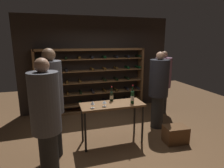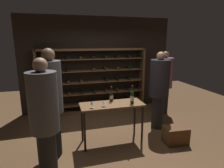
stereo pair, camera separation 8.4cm
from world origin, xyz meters
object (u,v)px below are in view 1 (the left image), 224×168
object	(u,v)px
tasting_table	(112,108)
wine_glass_stemmed_center	(104,102)
wine_bottle_gold_foil	(132,97)
wine_glass_stemmed_left	(93,103)
wine_bottle_amber_reserve	(112,96)
person_guest_plum_blouse	(46,117)
wine_crate	(175,134)
person_host_in_suit	(52,99)
person_guest_khaki	(163,80)
wine_rack	(93,81)
person_guest_blue_shirt	(159,87)

from	to	relation	value
tasting_table	wine_glass_stemmed_center	xyz separation A→B (m)	(-0.19, -0.11, 0.19)
wine_bottle_gold_foil	wine_glass_stemmed_left	bearing A→B (deg)	-176.86
wine_bottle_amber_reserve	person_guest_plum_blouse	bearing A→B (deg)	-142.59
person_guest_plum_blouse	wine_crate	world-z (taller)	person_guest_plum_blouse
person_host_in_suit	person_guest_khaki	xyz separation A→B (m)	(3.10, 1.38, -0.11)
wine_crate	wine_glass_stemmed_center	distance (m)	1.70
tasting_table	person_guest_plum_blouse	bearing A→B (deg)	-147.02
wine_crate	wine_glass_stemmed_left	distance (m)	1.91
person_host_in_suit	person_guest_khaki	distance (m)	3.40
wine_glass_stemmed_left	wine_rack	bearing A→B (deg)	78.80
tasting_table	wine_bottle_gold_foil	size ratio (longest dim) A/B	3.36
person_guest_blue_shirt	wine_glass_stemmed_center	world-z (taller)	person_guest_blue_shirt
tasting_table	person_guest_khaki	bearing A→B (deg)	32.48
wine_rack	person_host_in_suit	size ratio (longest dim) A/B	1.60
wine_crate	wine_glass_stemmed_left	size ratio (longest dim) A/B	3.34
tasting_table	person_host_in_suit	distance (m)	1.24
person_guest_blue_shirt	wine_bottle_gold_foil	size ratio (longest dim) A/B	4.84
person_host_in_suit	wine_crate	world-z (taller)	person_host_in_suit
person_guest_blue_shirt	wine_crate	xyz separation A→B (m)	(0.01, -0.77, -0.86)
wine_crate	tasting_table	bearing A→B (deg)	162.59
person_host_in_suit	wine_bottle_amber_reserve	bearing A→B (deg)	-15.08
person_guest_khaki	wine_crate	distance (m)	1.94
person_guest_plum_blouse	wine_bottle_amber_reserve	distance (m)	1.63
wine_glass_stemmed_center	wine_glass_stemmed_left	bearing A→B (deg)	-173.60
person_guest_khaki	wine_glass_stemmed_left	xyz separation A→B (m)	(-2.37, -1.36, -0.05)
wine_rack	person_guest_blue_shirt	bearing A→B (deg)	-50.44
wine_bottle_gold_foil	wine_glass_stemmed_center	world-z (taller)	wine_bottle_gold_foil
wine_bottle_gold_foil	person_host_in_suit	bearing A→B (deg)	-177.92
person_guest_blue_shirt	wine_bottle_amber_reserve	distance (m)	1.26
person_guest_khaki	wine_bottle_gold_foil	xyz separation A→B (m)	(-1.52, -1.32, -0.01)
person_guest_khaki	wine_glass_stemmed_center	bearing A→B (deg)	165.29
wine_crate	wine_bottle_gold_foil	size ratio (longest dim) A/B	1.23
person_guest_plum_blouse	wine_crate	size ratio (longest dim) A/B	3.98
wine_bottle_gold_foil	tasting_table	bearing A→B (deg)	167.65
wine_rack	person_guest_khaki	distance (m)	2.08
person_host_in_suit	wine_bottle_gold_foil	distance (m)	1.59
person_guest_plum_blouse	wine_crate	bearing A→B (deg)	148.85
tasting_table	person_host_in_suit	bearing A→B (deg)	-172.86
person_guest_blue_shirt	wine_rack	bearing A→B (deg)	179.52
person_guest_plum_blouse	wine_crate	xyz separation A→B (m)	(2.54, 0.41, -0.88)
person_guest_khaki	wine_bottle_gold_foil	bearing A→B (deg)	174.00
person_guest_blue_shirt	person_guest_khaki	bearing A→B (deg)	103.03
person_guest_plum_blouse	wine_bottle_amber_reserve	xyz separation A→B (m)	(1.29, 0.99, -0.08)
wine_crate	wine_rack	bearing A→B (deg)	119.12
person_guest_blue_shirt	person_host_in_suit	world-z (taller)	person_host_in_suit
person_guest_plum_blouse	wine_bottle_gold_foil	bearing A→B (deg)	163.27
person_host_in_suit	wine_bottle_amber_reserve	distance (m)	1.26
wine_glass_stemmed_center	wine_bottle_gold_foil	bearing A→B (deg)	1.84
wine_crate	wine_glass_stemmed_center	world-z (taller)	wine_glass_stemmed_center
person_guest_khaki	wine_glass_stemmed_center	xyz separation A→B (m)	(-2.13, -1.34, -0.06)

